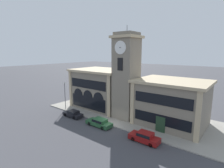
{
  "coord_description": "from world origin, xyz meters",
  "views": [
    {
      "loc": [
        17.77,
        -21.94,
        12.51
      ],
      "look_at": [
        -1.83,
        2.83,
        6.7
      ],
      "focal_mm": 28.0,
      "sensor_mm": 36.0,
      "label": 1
    }
  ],
  "objects_px": {
    "parked_car_near": "(73,114)",
    "parked_car_far": "(145,137)",
    "street_lamp": "(65,92)",
    "parked_car_mid": "(99,122)"
  },
  "relations": [
    {
      "from": "parked_car_mid",
      "to": "parked_car_far",
      "type": "distance_m",
      "value": 8.62
    },
    {
      "from": "parked_car_mid",
      "to": "street_lamp",
      "type": "xyz_separation_m",
      "value": [
        -11.79,
        1.88,
        3.35
      ]
    },
    {
      "from": "parked_car_near",
      "to": "parked_car_mid",
      "type": "relative_size",
      "value": 0.89
    },
    {
      "from": "parked_car_far",
      "to": "street_lamp",
      "type": "height_order",
      "value": "street_lamp"
    },
    {
      "from": "parked_car_mid",
      "to": "street_lamp",
      "type": "relative_size",
      "value": 0.8
    },
    {
      "from": "parked_car_mid",
      "to": "parked_car_far",
      "type": "height_order",
      "value": "parked_car_far"
    },
    {
      "from": "parked_car_near",
      "to": "parked_car_mid",
      "type": "bearing_deg",
      "value": 179.28
    },
    {
      "from": "parked_car_near",
      "to": "parked_car_far",
      "type": "height_order",
      "value": "parked_car_far"
    },
    {
      "from": "parked_car_far",
      "to": "street_lamp",
      "type": "xyz_separation_m",
      "value": [
        -20.41,
        1.88,
        3.29
      ]
    },
    {
      "from": "parked_car_near",
      "to": "parked_car_far",
      "type": "relative_size",
      "value": 0.97
    }
  ]
}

